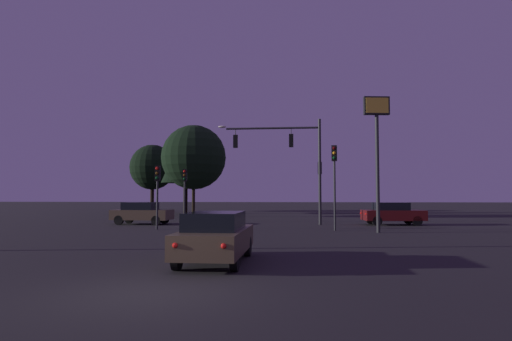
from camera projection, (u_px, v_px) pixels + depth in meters
ground_plane at (251, 221)px, 33.38m from camera, size 168.00×168.00×0.00m
traffic_signal_mast_arm at (290, 152)px, 29.77m from camera, size 7.12×0.45×7.21m
traffic_light_corner_left at (320, 180)px, 32.47m from camera, size 0.31×0.35×4.48m
traffic_light_corner_right at (157, 184)px, 25.53m from camera, size 0.31×0.35×3.75m
traffic_light_median at (334, 171)px, 24.79m from camera, size 0.34×0.37×4.86m
traffic_light_far_side at (185, 184)px, 32.41m from camera, size 0.30×0.35×3.94m
car_nearside_lane at (216, 236)px, 13.07m from camera, size 1.89×4.52×1.52m
car_crossing_left at (142, 213)px, 29.83m from camera, size 4.17×2.07×1.52m
car_crossing_right at (392, 213)px, 29.20m from camera, size 4.16×2.18×1.52m
store_sign_illuminated at (377, 133)px, 23.57m from camera, size 1.42×0.43×7.39m
tree_behind_sign at (153, 167)px, 52.83m from camera, size 5.48×5.48×8.12m
tree_left_far at (194, 157)px, 40.00m from camera, size 5.94×5.94×8.45m
tree_center_horizon at (186, 155)px, 46.79m from camera, size 5.24×5.24×9.42m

